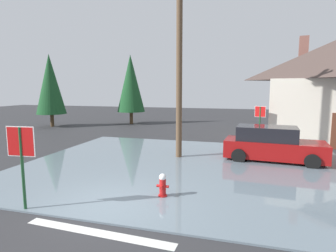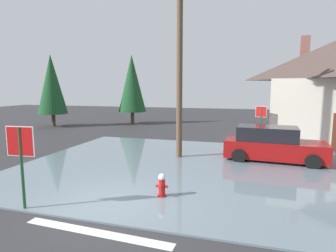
% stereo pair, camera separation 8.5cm
% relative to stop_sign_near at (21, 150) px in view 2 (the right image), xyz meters
% --- Properties ---
extents(ground_plane, '(80.00, 80.00, 0.10)m').
position_rel_stop_sign_near_xyz_m(ground_plane, '(2.05, 0.79, -1.72)').
color(ground_plane, '#2D2D30').
extents(flood_puddle, '(13.75, 11.04, 0.05)m').
position_rel_stop_sign_near_xyz_m(flood_puddle, '(3.27, 5.38, -1.65)').
color(flood_puddle, slate).
rests_on(flood_puddle, ground).
extents(lane_stop_bar, '(3.83, 0.49, 0.01)m').
position_rel_stop_sign_near_xyz_m(lane_stop_bar, '(2.51, -0.54, -1.67)').
color(lane_stop_bar, silver).
rests_on(lane_stop_bar, ground).
extents(stop_sign_near, '(0.81, 0.10, 2.33)m').
position_rel_stop_sign_near_xyz_m(stop_sign_near, '(0.00, 0.00, 0.00)').
color(stop_sign_near, '#1E4C28').
rests_on(stop_sign_near, ground).
extents(fire_hydrant, '(0.38, 0.33, 0.76)m').
position_rel_stop_sign_near_xyz_m(fire_hydrant, '(3.36, 1.87, -1.30)').
color(fire_hydrant, red).
rests_on(fire_hydrant, ground).
extents(utility_pole, '(1.60, 0.28, 9.68)m').
position_rel_stop_sign_near_xyz_m(utility_pole, '(2.69, 6.82, 3.35)').
color(utility_pole, brown).
rests_on(utility_pole, ground).
extents(stop_sign_far, '(0.60, 0.24, 2.29)m').
position_rel_stop_sign_near_xyz_m(stop_sign_far, '(6.55, 11.09, -0.06)').
color(stop_sign_far, '#1E4C28').
rests_on(stop_sign_far, ground).
extents(house, '(8.97, 8.39, 6.91)m').
position_rel_stop_sign_near_xyz_m(house, '(11.20, 14.39, 1.65)').
color(house, silver).
rests_on(house, ground).
extents(parked_car, '(4.49, 2.22, 1.59)m').
position_rel_stop_sign_near_xyz_m(parked_car, '(6.94, 7.42, -0.91)').
color(parked_car, maroon).
rests_on(parked_car, ground).
extents(pine_tree_tall_left, '(2.49, 2.49, 6.23)m').
position_rel_stop_sign_near_xyz_m(pine_tree_tall_left, '(-10.55, 14.63, 1.99)').
color(pine_tree_tall_left, '#4C3823').
rests_on(pine_tree_tall_left, ground).
extents(pine_tree_mid_left, '(2.57, 2.57, 6.41)m').
position_rel_stop_sign_near_xyz_m(pine_tree_mid_left, '(-4.63, 18.27, 2.10)').
color(pine_tree_mid_left, '#4C3823').
rests_on(pine_tree_mid_left, ground).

